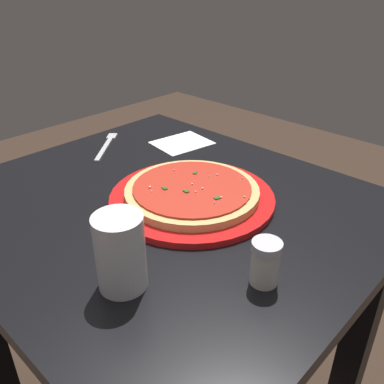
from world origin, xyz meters
TOP-DOWN VIEW (x-y plane):
  - restaurant_table at (0.00, 0.00)m, footprint 0.85×0.76m
  - serving_plate at (0.04, 0.05)m, footprint 0.34×0.34m
  - pizza at (0.04, 0.05)m, footprint 0.28×0.28m
  - cup_tall_drink at (0.14, -0.21)m, footprint 0.07×0.07m
  - napkin_folded_right at (-0.19, 0.25)m, footprint 0.14×0.16m
  - fork at (-0.33, 0.10)m, footprint 0.13×0.15m
  - parmesan_shaker at (0.29, -0.06)m, footprint 0.05×0.05m

SIDE VIEW (x-z plane):
  - restaurant_table at x=0.00m, z-range 0.21..0.95m
  - napkin_folded_right at x=-0.19m, z-range 0.74..0.74m
  - fork at x=-0.33m, z-range 0.74..0.74m
  - serving_plate at x=0.04m, z-range 0.74..0.75m
  - pizza at x=0.04m, z-range 0.75..0.77m
  - parmesan_shaker at x=0.29m, z-range 0.74..0.81m
  - cup_tall_drink at x=0.14m, z-range 0.74..0.86m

